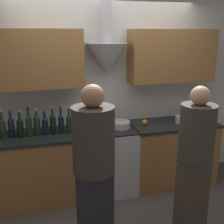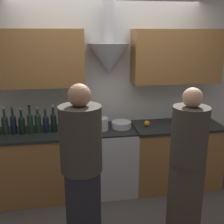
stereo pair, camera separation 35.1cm
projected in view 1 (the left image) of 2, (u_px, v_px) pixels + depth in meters
name	position (u px, v px, depth m)	size (l,w,h in m)	color
ground_plane	(117.00, 203.00, 3.59)	(12.00, 12.00, 0.00)	#4C4744
wall_back	(105.00, 82.00, 3.77)	(8.40, 0.54, 2.60)	silver
counter_left	(42.00, 168.00, 3.57)	(1.20, 0.62, 0.90)	#9E6B38
counter_right	(171.00, 152.00, 4.04)	(1.22, 0.62, 0.90)	#9E6B38
stove_range	(110.00, 159.00, 3.80)	(0.63, 0.60, 0.90)	silver
wine_bottle_1	(2.00, 127.00, 3.30)	(0.08, 0.08, 0.35)	black
wine_bottle_2	(11.00, 126.00, 3.33)	(0.07, 0.07, 0.34)	black
wine_bottle_3	(20.00, 127.00, 3.34)	(0.08, 0.08, 0.33)	black
wine_bottle_4	(29.00, 125.00, 3.37)	(0.07, 0.07, 0.36)	black
wine_bottle_5	(37.00, 124.00, 3.40)	(0.08, 0.08, 0.33)	black
wine_bottle_6	(45.00, 125.00, 3.42)	(0.07, 0.07, 0.31)	black
wine_bottle_7	(53.00, 123.00, 3.45)	(0.07, 0.07, 0.34)	black
wine_bottle_8	(61.00, 123.00, 3.47)	(0.07, 0.07, 0.34)	black
wine_bottle_9	(69.00, 123.00, 3.49)	(0.07, 0.07, 0.33)	black
stock_pot	(100.00, 124.00, 3.59)	(0.21, 0.21, 0.16)	silver
mixing_bowl	(120.00, 124.00, 3.70)	(0.26, 0.26, 0.08)	silver
orange_fruit	(145.00, 122.00, 3.80)	(0.08, 0.08, 0.08)	orange
saucepan	(182.00, 120.00, 3.89)	(0.19, 0.19, 0.09)	silver
person_foreground_left	(94.00, 168.00, 2.52)	(0.38, 0.38, 1.70)	#28282D
person_foreground_right	(195.00, 159.00, 2.77)	(0.34, 0.34, 1.64)	#473D33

